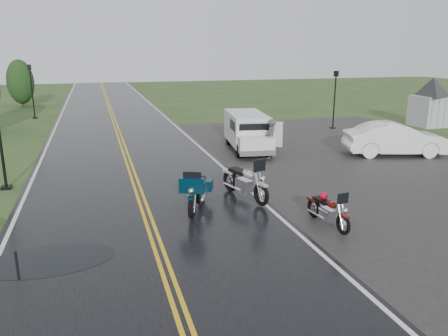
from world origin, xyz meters
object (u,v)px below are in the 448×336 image
object	(u,v)px
visitor_center	(432,90)
lamp_post_far_right	(334,100)
motorcycle_red	(344,217)
van_white	(239,138)
person_at_van	(271,139)
sedan_white	(395,140)
lamp_post_far_left	(32,92)
motorcycle_silver	(261,185)
motorcycle_teal	(192,198)

from	to	relation	value
visitor_center	lamp_post_far_right	xyz separation A→B (m)	(-6.64, 0.91, -0.55)
lamp_post_far_right	motorcycle_red	bearing A→B (deg)	-119.25
van_white	person_at_van	bearing A→B (deg)	-12.57
person_at_van	lamp_post_far_right	distance (m)	9.49
lamp_post_far_right	visitor_center	bearing A→B (deg)	-7.79
sedan_white	lamp_post_far_right	distance (m)	7.61
sedan_white	lamp_post_far_left	distance (m)	25.15
van_white	motorcycle_silver	bearing A→B (deg)	-94.33
visitor_center	lamp_post_far_left	distance (m)	27.86
visitor_center	person_at_van	size ratio (longest dim) A/B	8.76
lamp_post_far_right	van_white	bearing A→B (deg)	-144.87
lamp_post_far_left	motorcycle_red	bearing A→B (deg)	-67.52
van_white	lamp_post_far_right	bearing A→B (deg)	43.11
motorcycle_red	person_at_van	xyz separation A→B (m)	(1.49, 8.72, 0.35)
person_at_van	lamp_post_far_right	size ratio (longest dim) A/B	0.49
motorcycle_teal	motorcycle_silver	xyz separation A→B (m)	(2.35, 0.44, 0.04)
motorcycle_red	lamp_post_far_left	xyz separation A→B (m)	(-10.46, 25.27, 1.41)
motorcycle_red	motorcycle_teal	xyz separation A→B (m)	(-3.65, 2.31, 0.14)
sedan_white	visitor_center	bearing A→B (deg)	-33.65
sedan_white	lamp_post_far_right	xyz separation A→B (m)	(1.03, 7.47, 1.07)
lamp_post_far_right	lamp_post_far_left	bearing A→B (deg)	151.73
lamp_post_far_left	lamp_post_far_right	size ratio (longest dim) A/B	1.07
motorcycle_teal	person_at_van	world-z (taller)	person_at_van
motorcycle_teal	motorcycle_silver	size ratio (longest dim) A/B	0.95
motorcycle_teal	sedan_white	bearing A→B (deg)	48.74
motorcycle_red	person_at_van	world-z (taller)	person_at_van
lamp_post_far_left	motorcycle_teal	bearing A→B (deg)	-73.49
visitor_center	person_at_van	bearing A→B (deg)	-158.11
motorcycle_teal	van_white	world-z (taller)	van_white
motorcycle_red	motorcycle_teal	world-z (taller)	motorcycle_teal
van_white	sedan_white	world-z (taller)	van_white
motorcycle_red	sedan_white	world-z (taller)	sedan_white
person_at_van	van_white	bearing A→B (deg)	-64.85
motorcycle_red	lamp_post_far_right	bearing A→B (deg)	54.92
motorcycle_silver	sedan_white	size ratio (longest dim) A/B	0.53
visitor_center	motorcycle_silver	distance (m)	20.06
person_at_van	sedan_white	distance (m)	6.04
person_at_van	visitor_center	bearing A→B (deg)	157.60
visitor_center	motorcycle_silver	size ratio (longest dim) A/B	6.39
motorcycle_silver	person_at_van	size ratio (longest dim) A/B	1.37
van_white	person_at_van	world-z (taller)	van_white
person_at_van	lamp_post_far_right	xyz separation A→B (m)	(6.97, 6.38, 0.93)
visitor_center	sedan_white	bearing A→B (deg)	-139.46
visitor_center	motorcycle_silver	world-z (taller)	visitor_center
visitor_center	lamp_post_far_left	world-z (taller)	visitor_center
lamp_post_far_left	lamp_post_far_right	xyz separation A→B (m)	(18.91, -10.17, -0.13)
person_at_van	motorcycle_teal	bearing A→B (deg)	7.02
motorcycle_red	van_white	xyz separation A→B (m)	(0.12, 9.24, 0.37)
lamp_post_far_left	lamp_post_far_right	world-z (taller)	lamp_post_far_left
motorcycle_teal	van_white	bearing A→B (deg)	84.50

